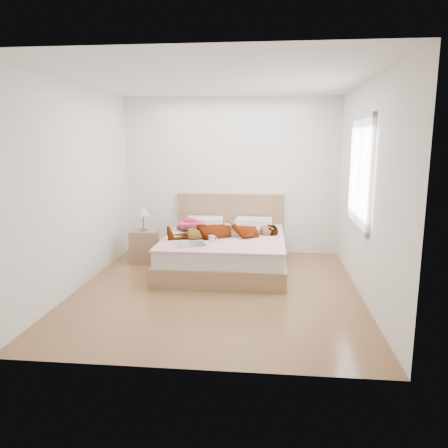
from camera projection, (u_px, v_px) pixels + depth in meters
name	position (u px, v px, depth m)	size (l,w,h in m)	color
ground	(217.00, 290.00, 5.64)	(4.00, 4.00, 0.00)	#513419
woman	(224.00, 228.00, 6.40)	(0.63, 1.68, 0.23)	silver
hair	(191.00, 226.00, 6.92)	(0.45, 0.55, 0.08)	black
phone	(195.00, 218.00, 6.83)	(0.05, 0.10, 0.01)	silver
room_shell	(360.00, 173.00, 5.46)	(4.00, 4.00, 4.00)	white
bed	(225.00, 249.00, 6.59)	(1.80, 2.08, 1.00)	brown
towel	(191.00, 225.00, 6.88)	(0.41, 0.36, 0.19)	#E93F7B
magazine	(191.00, 245.00, 5.85)	(0.51, 0.43, 0.03)	white
coffee_mug	(212.00, 239.00, 6.02)	(0.13, 0.10, 0.10)	silver
plush_toy	(193.00, 234.00, 6.28)	(0.15, 0.21, 0.11)	black
nightstand	(144.00, 243.00, 6.89)	(0.44, 0.40, 0.89)	brown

